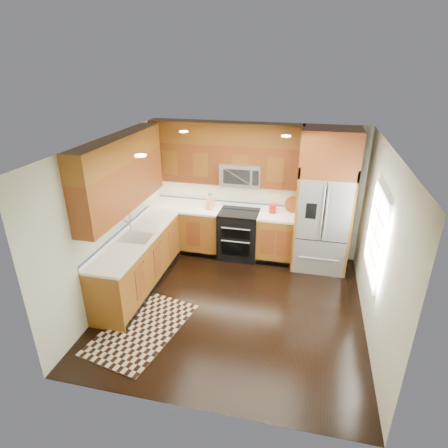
% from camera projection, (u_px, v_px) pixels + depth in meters
% --- Properties ---
extents(ground, '(4.00, 4.00, 0.00)m').
position_uv_depth(ground, '(234.00, 306.00, 6.03)').
color(ground, black).
rests_on(ground, ground).
extents(wall_back, '(4.00, 0.02, 2.60)m').
position_uv_depth(wall_back, '(255.00, 190.00, 7.27)').
color(wall_back, beige).
rests_on(wall_back, ground).
extents(wall_left, '(0.02, 4.00, 2.60)m').
position_uv_depth(wall_left, '(111.00, 221.00, 5.91)').
color(wall_left, beige).
rests_on(wall_left, ground).
extents(wall_right, '(0.02, 4.00, 2.60)m').
position_uv_depth(wall_right, '(379.00, 247.00, 5.08)').
color(wall_right, beige).
rests_on(wall_right, ground).
extents(window, '(0.04, 1.10, 1.30)m').
position_uv_depth(window, '(376.00, 234.00, 5.22)').
color(window, white).
rests_on(window, ground).
extents(base_cabinets, '(2.85, 3.00, 0.90)m').
position_uv_depth(base_cabinets, '(179.00, 248.00, 6.90)').
color(base_cabinets, brown).
rests_on(base_cabinets, ground).
extents(countertop, '(2.86, 3.01, 0.04)m').
position_uv_depth(countertop, '(187.00, 223.00, 6.78)').
color(countertop, white).
rests_on(countertop, base_cabinets).
extents(upper_cabinets, '(2.85, 3.00, 1.15)m').
position_uv_depth(upper_cabinets, '(182.00, 162.00, 6.40)').
color(upper_cabinets, brown).
rests_on(upper_cabinets, ground).
extents(range, '(0.76, 0.67, 0.95)m').
position_uv_depth(range, '(239.00, 234.00, 7.37)').
color(range, black).
rests_on(range, ground).
extents(microwave, '(0.76, 0.40, 0.42)m').
position_uv_depth(microwave, '(241.00, 174.00, 7.00)').
color(microwave, '#B2B2B7').
rests_on(microwave, ground).
extents(refrigerator, '(0.98, 0.75, 2.60)m').
position_uv_depth(refrigerator, '(324.00, 202.00, 6.67)').
color(refrigerator, '#B2B2B7').
rests_on(refrigerator, ground).
extents(sink_faucet, '(0.54, 0.44, 0.37)m').
position_uv_depth(sink_faucet, '(135.00, 234.00, 6.18)').
color(sink_faucet, '#B2B2B7').
rests_on(sink_faucet, countertop).
extents(rug, '(1.30, 1.82, 0.01)m').
position_uv_depth(rug, '(142.00, 328.00, 5.51)').
color(rug, black).
rests_on(rug, ground).
extents(knife_block, '(0.16, 0.19, 0.32)m').
position_uv_depth(knife_block, '(210.00, 202.00, 7.31)').
color(knife_block, tan).
rests_on(knife_block, countertop).
extents(utensil_crock, '(0.15, 0.15, 0.37)m').
position_uv_depth(utensil_crock, '(273.00, 207.00, 7.10)').
color(utensil_crock, '#A81514').
rests_on(utensil_crock, countertop).
extents(cutting_board, '(0.34, 0.34, 0.02)m').
position_uv_depth(cutting_board, '(293.00, 211.00, 7.18)').
color(cutting_board, brown).
rests_on(cutting_board, countertop).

